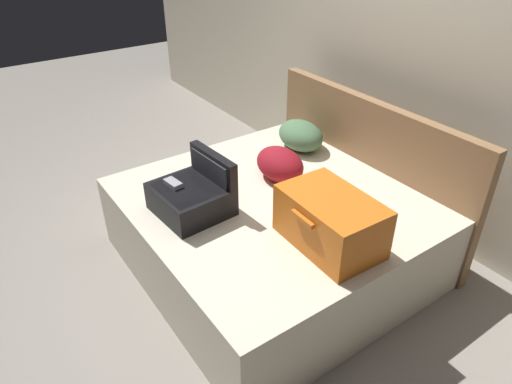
{
  "coord_description": "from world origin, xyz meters",
  "views": [
    {
      "loc": [
        2.0,
        -1.13,
        2.16
      ],
      "look_at": [
        0.0,
        0.27,
        0.63
      ],
      "focal_mm": 32.64,
      "sensor_mm": 36.0,
      "label": 1
    }
  ],
  "objects_px": {
    "bed": "(271,232)",
    "pillow_near_headboard": "(301,135)",
    "hard_case_large": "(330,221)",
    "hard_case_medium": "(192,195)",
    "pillow_center_head": "(280,164)"
  },
  "relations": [
    {
      "from": "hard_case_large",
      "to": "pillow_near_headboard",
      "type": "distance_m",
      "value": 1.2
    },
    {
      "from": "hard_case_medium",
      "to": "pillow_center_head",
      "type": "xyz_separation_m",
      "value": [
        -0.02,
        0.69,
        -0.01
      ]
    },
    {
      "from": "hard_case_large",
      "to": "pillow_center_head",
      "type": "distance_m",
      "value": 0.77
    },
    {
      "from": "pillow_near_headboard",
      "to": "bed",
      "type": "bearing_deg",
      "value": -52.89
    },
    {
      "from": "bed",
      "to": "pillow_near_headboard",
      "type": "distance_m",
      "value": 0.87
    },
    {
      "from": "hard_case_medium",
      "to": "pillow_center_head",
      "type": "height_order",
      "value": "hard_case_medium"
    },
    {
      "from": "bed",
      "to": "hard_case_large",
      "type": "relative_size",
      "value": 3.08
    },
    {
      "from": "hard_case_medium",
      "to": "bed",
      "type": "bearing_deg",
      "value": 65.74
    },
    {
      "from": "hard_case_large",
      "to": "pillow_center_head",
      "type": "xyz_separation_m",
      "value": [
        -0.74,
        0.22,
        -0.05
      ]
    },
    {
      "from": "pillow_center_head",
      "to": "pillow_near_headboard",
      "type": "bearing_deg",
      "value": 123.88
    },
    {
      "from": "hard_case_large",
      "to": "hard_case_medium",
      "type": "distance_m",
      "value": 0.86
    },
    {
      "from": "hard_case_medium",
      "to": "pillow_near_headboard",
      "type": "xyz_separation_m",
      "value": [
        -0.29,
        1.1,
        -0.01
      ]
    },
    {
      "from": "bed",
      "to": "pillow_near_headboard",
      "type": "height_order",
      "value": "pillow_near_headboard"
    },
    {
      "from": "hard_case_large",
      "to": "hard_case_medium",
      "type": "bearing_deg",
      "value": -145.07
    },
    {
      "from": "pillow_near_headboard",
      "to": "hard_case_large",
      "type": "bearing_deg",
      "value": -32.09
    }
  ]
}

